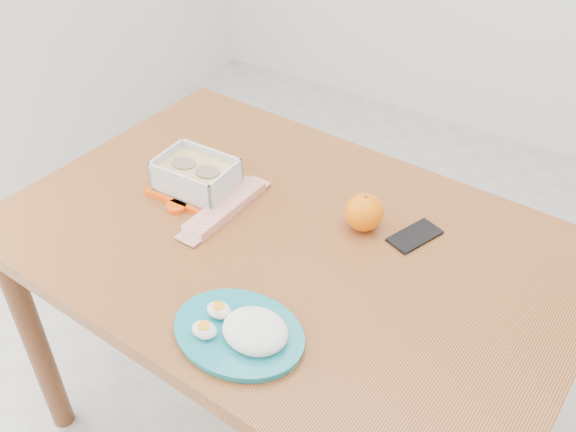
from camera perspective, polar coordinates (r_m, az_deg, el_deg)
The scene contains 7 objects.
ground at distance 2.04m, azimuth 6.18°, elevation -16.27°, with size 3.50×3.50×0.00m, color #B7B7B2.
dining_table at distance 1.47m, azimuth 0.00°, elevation -4.69°, with size 1.30×0.90×0.75m.
food_container at distance 1.53m, azimuth -8.15°, elevation 3.49°, with size 0.21×0.16×0.09m.
orange_fruit at distance 1.42m, azimuth 6.78°, elevation 0.32°, with size 0.09×0.09×0.09m, color orange.
rice_plate at distance 1.19m, azimuth -3.96°, elevation -10.09°, with size 0.26×0.26×0.07m.
candy_bar at distance 1.48m, azimuth -5.60°, elevation 0.78°, with size 0.23×0.06×0.02m, color red.
smartphone at distance 1.43m, azimuth 11.20°, elevation -1.76°, with size 0.06×0.12×0.01m, color black.
Camera 1 is at (0.45, -1.09, 1.66)m, focal length 40.00 mm.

